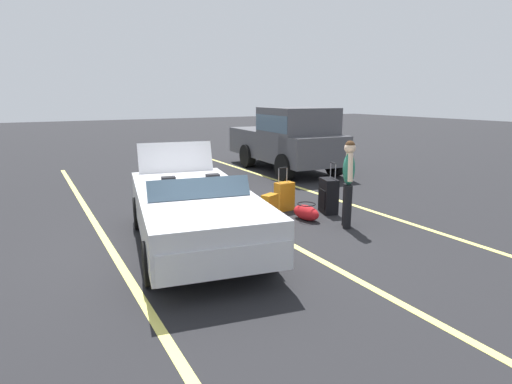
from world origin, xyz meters
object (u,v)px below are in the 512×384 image
object	(u,v)px
suitcase_medium_bright	(284,196)
suitcase_small_carryon	(270,206)
convertible_car	(197,215)
duffel_bag	(306,212)
traveler_person	(348,179)
parked_pickup_truck_near	(290,138)
suitcase_large_black	(328,196)

from	to	relation	value
suitcase_medium_bright	suitcase_small_carryon	world-z (taller)	suitcase_medium_bright
convertible_car	suitcase_small_carryon	size ratio (longest dim) A/B	8.77
duffel_bag	suitcase_small_carryon	bearing A→B (deg)	-128.43
suitcase_small_carryon	traveler_person	xyz separation A→B (m)	(1.21, 0.98, 0.68)
duffel_bag	parked_pickup_truck_near	bearing A→B (deg)	149.72
duffel_bag	parked_pickup_truck_near	size ratio (longest dim) A/B	0.13
suitcase_large_black	traveler_person	xyz separation A→B (m)	(0.95, -0.33, 0.56)
suitcase_small_carryon	parked_pickup_truck_near	distance (m)	5.58
suitcase_small_carryon	duffel_bag	distance (m)	0.75
traveler_person	suitcase_small_carryon	bearing A→B (deg)	-15.90
convertible_car	parked_pickup_truck_near	size ratio (longest dim) A/B	0.86
suitcase_medium_bright	parked_pickup_truck_near	bearing A→B (deg)	141.40
suitcase_large_black	parked_pickup_truck_near	size ratio (longest dim) A/B	0.21
suitcase_medium_bright	suitcase_large_black	bearing A→B (deg)	45.29
suitcase_large_black	suitcase_medium_bright	bearing A→B (deg)	-23.47
duffel_bag	convertible_car	bearing A→B (deg)	-79.03
convertible_car	traveler_person	size ratio (longest dim) A/B	2.66
suitcase_medium_bright	parked_pickup_truck_near	size ratio (longest dim) A/B	0.18
suitcase_small_carryon	parked_pickup_truck_near	world-z (taller)	parked_pickup_truck_near
duffel_bag	traveler_person	xyz separation A→B (m)	(0.75, 0.40, 0.77)
convertible_car	traveler_person	xyz separation A→B (m)	(0.25, 2.93, 0.34)
suitcase_small_carryon	convertible_car	bearing A→B (deg)	-87.09
suitcase_large_black	traveler_person	size ratio (longest dim) A/B	0.66
duffel_bag	parked_pickup_truck_near	xyz separation A→B (m)	(-4.81, 2.81, 0.95)
traveler_person	parked_pickup_truck_near	distance (m)	6.06
convertible_car	suitcase_medium_bright	xyz separation A→B (m)	(-1.32, 2.55, -0.28)
suitcase_large_black	duffel_bag	xyz separation A→B (m)	(0.21, -0.73, -0.21)
suitcase_small_carryon	suitcase_medium_bright	bearing A→B (deg)	98.53
suitcase_small_carryon	parked_pickup_truck_near	xyz separation A→B (m)	(-4.35, 3.39, 0.86)
suitcase_small_carryon	parked_pickup_truck_near	bearing A→B (deg)	118.91
convertible_car	suitcase_large_black	bearing A→B (deg)	112.69
suitcase_small_carryon	duffel_bag	bearing A→B (deg)	28.43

